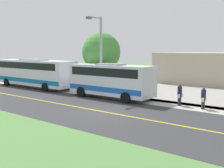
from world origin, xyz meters
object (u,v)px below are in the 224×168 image
Objects in this scene: street_light_pole at (100,52)px; tree_curbside at (101,52)px; shuttle_bus_front at (111,79)px; pedestrian_waiting at (180,94)px; transit_bus_rear at (34,72)px; pedestrian_with_bags at (203,97)px.

street_light_pole is 3.20m from tree_curbside.
street_light_pole reaches higher than shuttle_bus_front.
shuttle_bus_front reaches higher than pedestrian_waiting.
transit_bus_rear reaches higher than pedestrian_with_bags.
pedestrian_with_bags is 1.83m from pedestrian_waiting.
shuttle_bus_front is 0.69× the size of transit_bus_rear.
pedestrian_with_bags is 0.95× the size of pedestrian_waiting.
shuttle_bus_front is 5.05m from tree_curbside.
shuttle_bus_front reaches higher than pedestrian_with_bags.
tree_curbside reaches higher than pedestrian_with_bags.
street_light_pole is 1.20× the size of tree_curbside.
pedestrian_waiting is 0.28× the size of tree_curbside.
pedestrian_waiting is at bearing 76.31° from tree_curbside.
tree_curbside reaches higher than transit_bus_rear.
transit_bus_rear is 9.73m from street_light_pole.
transit_bus_rear reaches higher than pedestrian_waiting.
shuttle_bus_front is 4.95× the size of pedestrian_with_bags.
pedestrian_with_bags is at bearing 90.55° from street_light_pole.
pedestrian_waiting is 8.21m from street_light_pole.
shuttle_bus_front is 1.11× the size of street_light_pole.
shuttle_bus_front is at bearing -84.75° from pedestrian_waiting.
shuttle_bus_front is 6.20m from pedestrian_waiting.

